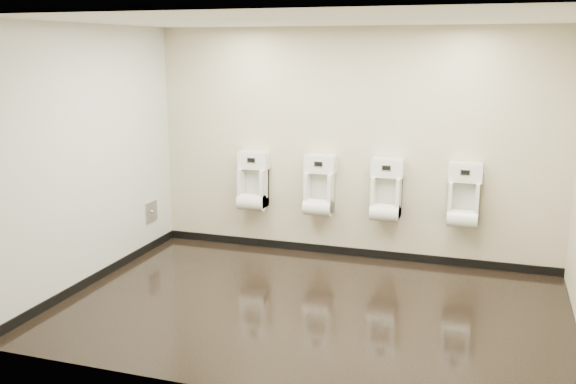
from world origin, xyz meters
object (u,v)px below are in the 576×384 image
Objects in this scene: urinal_0 at (253,185)px; urinal_1 at (319,190)px; urinal_2 at (386,195)px; urinal_3 at (464,200)px; access_panel at (151,212)px.

urinal_1 is (0.87, 0.00, 0.00)m from urinal_0.
urinal_3 is (0.89, 0.00, 0.00)m from urinal_2.
urinal_2 reaches higher than access_panel.
urinal_1 is 1.00× the size of urinal_3.
access_panel is 0.34× the size of urinal_1.
urinal_1 and urinal_3 have the same top height.
urinal_0 is 2.59m from urinal_3.
urinal_2 is at bearing 8.15° from access_panel.
urinal_1 is 1.72m from urinal_3.
access_panel is 0.34× the size of urinal_0.
access_panel is at bearing -171.85° from urinal_2.
urinal_2 is at bearing 0.00° from urinal_1.
urinal_1 and urinal_2 have the same top height.
urinal_2 is (0.83, 0.00, 0.00)m from urinal_1.
urinal_3 is (1.72, 0.00, 0.00)m from urinal_1.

